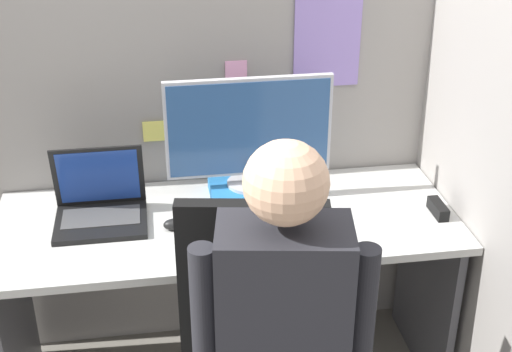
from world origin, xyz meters
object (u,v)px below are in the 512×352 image
at_px(carrot_toy, 269,234).
at_px(paper_box, 249,191).
at_px(stapler, 438,209).
at_px(monitor, 249,131).
at_px(laptop, 100,207).

bearing_deg(carrot_toy, paper_box, 94.54).
bearing_deg(stapler, carrot_toy, -173.19).
distance_m(paper_box, monitor, 0.25).
height_order(monitor, stapler, monitor).
height_order(paper_box, laptop, laptop).
xyz_separation_m(laptop, carrot_toy, (0.57, -0.22, -0.03)).
bearing_deg(carrot_toy, monitor, 94.49).
bearing_deg(laptop, paper_box, 8.10).
distance_m(paper_box, laptop, 0.55).
xyz_separation_m(paper_box, carrot_toy, (0.02, -0.30, -0.01)).
relative_size(stapler, carrot_toy, 0.79).
bearing_deg(stapler, laptop, 173.12).
height_order(paper_box, stapler, paper_box).
relative_size(laptop, carrot_toy, 2.08).
xyz_separation_m(paper_box, laptop, (-0.55, -0.08, 0.02)).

